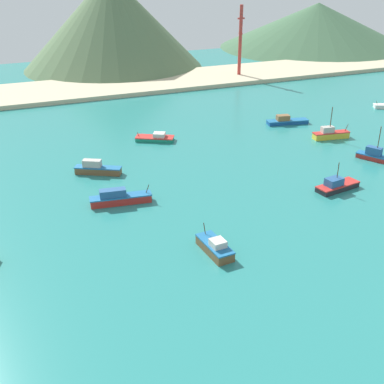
% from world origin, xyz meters
% --- Properties ---
extents(ground, '(260.00, 280.00, 0.50)m').
position_xyz_m(ground, '(0.00, 30.00, -0.25)').
color(ground, teal).
extents(fishing_boat_1, '(8.78, 6.64, 1.84)m').
position_xyz_m(fishing_boat_1, '(-9.72, 68.37, 0.64)').
color(fishing_boat_1, '#198466').
rests_on(fishing_boat_1, ground).
extents(fishing_boat_4, '(10.34, 3.52, 2.87)m').
position_xyz_m(fishing_boat_4, '(-24.95, 41.92, 1.00)').
color(fishing_boat_4, red).
rests_on(fishing_boat_4, ground).
extents(fishing_boat_6, '(5.94, 8.51, 7.04)m').
position_xyz_m(fishing_boat_6, '(27.27, 40.56, 0.93)').
color(fishing_boat_6, red).
rests_on(fishing_boat_6, ground).
extents(fishing_boat_8, '(3.08, 6.90, 3.05)m').
position_xyz_m(fishing_boat_8, '(-16.65, 22.39, 0.90)').
color(fishing_boat_8, brown).
rests_on(fishing_boat_8, ground).
extents(fishing_boat_9, '(8.55, 5.85, 2.73)m').
position_xyz_m(fishing_boat_9, '(-25.63, 55.38, 1.00)').
color(fishing_boat_9, brown).
rests_on(fishing_boat_9, ground).
extents(fishing_boat_10, '(10.40, 4.41, 2.24)m').
position_xyz_m(fishing_boat_10, '(23.40, 67.54, 0.74)').
color(fishing_boat_10, '#14478C').
rests_on(fishing_boat_10, ground).
extents(fishing_boat_12, '(8.54, 3.86, 5.16)m').
position_xyz_m(fishing_boat_12, '(11.38, 32.52, 0.84)').
color(fishing_boat_12, '#232328').
rests_on(fishing_boat_12, ground).
extents(fishing_boat_14, '(8.50, 3.26, 7.20)m').
position_xyz_m(fishing_boat_14, '(26.72, 54.86, 1.03)').
color(fishing_boat_14, gold).
rests_on(fishing_boat_14, ground).
extents(beach_strip, '(247.00, 25.47, 1.20)m').
position_xyz_m(beach_strip, '(0.00, 118.57, 0.60)').
color(beach_strip, '#C6B793').
rests_on(beach_strip, ground).
extents(hill_central, '(63.83, 63.83, 31.81)m').
position_xyz_m(hill_central, '(1.76, 148.99, 15.90)').
color(hill_central, '#56704C').
rests_on(hill_central, ground).
extents(hill_east, '(83.27, 83.27, 18.57)m').
position_xyz_m(hill_east, '(93.66, 155.67, 9.28)').
color(hill_east, '#3D6042').
rests_on(hill_east, ground).
extents(radio_tower, '(2.29, 1.84, 22.95)m').
position_xyz_m(radio_tower, '(35.37, 115.60, 11.70)').
color(radio_tower, '#B7332D').
rests_on(radio_tower, ground).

